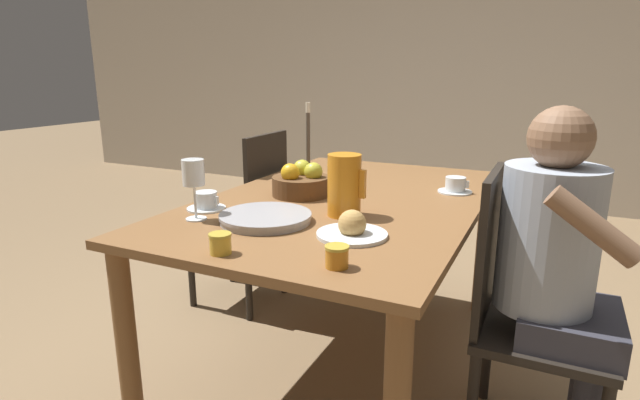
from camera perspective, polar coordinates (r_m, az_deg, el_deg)
The scene contains 16 objects.
ground_plane at distance 2.35m, azimuth 2.76°, elevation -17.98°, with size 20.00×20.00×0.00m, color #7F6647.
wall_back at distance 5.05m, azimuth 17.50°, elevation 14.40°, with size 10.00×0.06×2.60m.
dining_table at distance 2.07m, azimuth 2.98°, elevation -2.35°, with size 1.04×1.66×0.76m.
chair_person_side at distance 1.83m, azimuth 21.88°, elevation -11.49°, with size 0.42×0.42×0.95m.
chair_opposite at distance 2.72m, azimuth -8.09°, elevation -2.01°, with size 0.42×0.42×0.95m.
person_seated at distance 1.73m, azimuth 25.52°, elevation -6.30°, with size 0.39×0.41×1.16m.
red_pitcher at distance 1.77m, azimuth 2.79°, elevation 1.74°, with size 0.15×0.12×0.22m.
wine_glass_water at distance 1.76m, azimuth -14.27°, elevation 2.78°, with size 0.08×0.08×0.21m.
teacup_near_person at distance 1.91m, azimuth -12.89°, elevation -0.20°, with size 0.14×0.14×0.07m.
teacup_across at distance 2.20m, azimuth 15.21°, elevation 1.56°, with size 0.14×0.14×0.07m.
serving_tray at distance 1.72m, azimuth -6.24°, elevation -2.01°, with size 0.32×0.32×0.03m.
bread_plate at distance 1.57m, azimuth 3.68°, elevation -3.30°, with size 0.22×0.22×0.09m.
jam_jar_amber at distance 1.32m, azimuth 1.94°, elevation -6.34°, with size 0.07×0.07×0.06m.
jam_jar_red at distance 1.45m, azimuth -11.33°, elevation -4.78°, with size 0.07×0.07×0.06m.
fruit_bowl at distance 2.07m, azimuth -2.18°, elevation 2.01°, with size 0.24×0.24×0.14m.
candlestick_tall at distance 2.50m, azimuth -1.36°, elevation 6.22°, with size 0.06×0.06×0.35m.
Camera 1 is at (0.75, -1.83, 1.26)m, focal length 28.00 mm.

